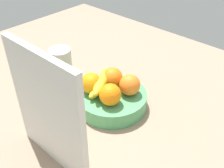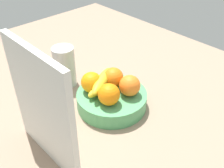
{
  "view_description": "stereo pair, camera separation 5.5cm",
  "coord_description": "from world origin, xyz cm",
  "px_view_note": "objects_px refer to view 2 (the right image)",
  "views": [
    {
      "loc": [
        -53.66,
        56.24,
        64.28
      ],
      "look_at": [
        -1.75,
        -0.12,
        9.78
      ],
      "focal_mm": 42.96,
      "sensor_mm": 36.0,
      "label": 1
    },
    {
      "loc": [
        -57.6,
        52.34,
        64.28
      ],
      "look_at": [
        -1.75,
        -0.12,
        9.78
      ],
      "focal_mm": 42.96,
      "sensor_mm": 36.0,
      "label": 2
    }
  ],
  "objects_px": {
    "orange_front_left": "(130,86)",
    "orange_front_right": "(113,78)",
    "fruit_bowl": "(112,99)",
    "orange_center": "(91,82)",
    "banana_bunch": "(103,83)",
    "cutting_board": "(42,109)",
    "thermos_tumbler": "(65,67)",
    "orange_back_left": "(109,94)"
  },
  "relations": [
    {
      "from": "orange_front_right",
      "to": "orange_back_left",
      "type": "bearing_deg",
      "value": 128.36
    },
    {
      "from": "orange_center",
      "to": "thermos_tumbler",
      "type": "distance_m",
      "value": 0.17
    },
    {
      "from": "orange_front_left",
      "to": "banana_bunch",
      "type": "distance_m",
      "value": 0.1
    },
    {
      "from": "orange_front_left",
      "to": "banana_bunch",
      "type": "xyz_separation_m",
      "value": [
        0.08,
        0.05,
        -0.01
      ]
    },
    {
      "from": "fruit_bowl",
      "to": "orange_front_left",
      "type": "bearing_deg",
      "value": -139.14
    },
    {
      "from": "orange_back_left",
      "to": "thermos_tumbler",
      "type": "height_order",
      "value": "thermos_tumbler"
    },
    {
      "from": "banana_bunch",
      "to": "orange_center",
      "type": "bearing_deg",
      "value": 54.83
    },
    {
      "from": "orange_front_left",
      "to": "banana_bunch",
      "type": "bearing_deg",
      "value": 31.55
    },
    {
      "from": "orange_front_left",
      "to": "orange_front_right",
      "type": "height_order",
      "value": "same"
    },
    {
      "from": "orange_back_left",
      "to": "banana_bunch",
      "type": "relative_size",
      "value": 0.43
    },
    {
      "from": "orange_center",
      "to": "cutting_board",
      "type": "xyz_separation_m",
      "value": [
        -0.1,
        0.25,
        0.08
      ]
    },
    {
      "from": "orange_center",
      "to": "banana_bunch",
      "type": "bearing_deg",
      "value": -125.17
    },
    {
      "from": "orange_center",
      "to": "banana_bunch",
      "type": "xyz_separation_m",
      "value": [
        -0.02,
        -0.03,
        -0.01
      ]
    },
    {
      "from": "orange_center",
      "to": "thermos_tumbler",
      "type": "height_order",
      "value": "thermos_tumbler"
    },
    {
      "from": "orange_front_right",
      "to": "thermos_tumbler",
      "type": "relative_size",
      "value": 0.46
    },
    {
      "from": "orange_front_right",
      "to": "orange_center",
      "type": "height_order",
      "value": "same"
    },
    {
      "from": "orange_back_left",
      "to": "banana_bunch",
      "type": "bearing_deg",
      "value": -27.15
    },
    {
      "from": "fruit_bowl",
      "to": "orange_center",
      "type": "relative_size",
      "value": 3.37
    },
    {
      "from": "orange_back_left",
      "to": "thermos_tumbler",
      "type": "distance_m",
      "value": 0.27
    },
    {
      "from": "orange_front_left",
      "to": "banana_bunch",
      "type": "relative_size",
      "value": 0.43
    },
    {
      "from": "orange_front_left",
      "to": "thermos_tumbler",
      "type": "relative_size",
      "value": 0.46
    },
    {
      "from": "orange_front_right",
      "to": "cutting_board",
      "type": "height_order",
      "value": "cutting_board"
    },
    {
      "from": "orange_center",
      "to": "cutting_board",
      "type": "bearing_deg",
      "value": 111.98
    },
    {
      "from": "banana_bunch",
      "to": "cutting_board",
      "type": "height_order",
      "value": "cutting_board"
    },
    {
      "from": "orange_center",
      "to": "banana_bunch",
      "type": "relative_size",
      "value": 0.43
    },
    {
      "from": "fruit_bowl",
      "to": "cutting_board",
      "type": "height_order",
      "value": "cutting_board"
    },
    {
      "from": "orange_front_left",
      "to": "orange_front_right",
      "type": "bearing_deg",
      "value": 6.06
    },
    {
      "from": "orange_center",
      "to": "fruit_bowl",
      "type": "bearing_deg",
      "value": -143.69
    },
    {
      "from": "orange_front_left",
      "to": "orange_front_right",
      "type": "relative_size",
      "value": 1.0
    },
    {
      "from": "orange_front_left",
      "to": "cutting_board",
      "type": "height_order",
      "value": "cutting_board"
    },
    {
      "from": "cutting_board",
      "to": "thermos_tumbler",
      "type": "bearing_deg",
      "value": -42.9
    },
    {
      "from": "orange_front_left",
      "to": "cutting_board",
      "type": "bearing_deg",
      "value": 88.68
    },
    {
      "from": "banana_bunch",
      "to": "thermos_tumbler",
      "type": "distance_m",
      "value": 0.2
    },
    {
      "from": "orange_center",
      "to": "cutting_board",
      "type": "relative_size",
      "value": 0.21
    },
    {
      "from": "fruit_bowl",
      "to": "banana_bunch",
      "type": "xyz_separation_m",
      "value": [
        0.04,
        0.01,
        0.06
      ]
    },
    {
      "from": "thermos_tumbler",
      "to": "banana_bunch",
      "type": "bearing_deg",
      "value": -171.13
    },
    {
      "from": "fruit_bowl",
      "to": "orange_back_left",
      "type": "relative_size",
      "value": 3.37
    },
    {
      "from": "orange_front_left",
      "to": "cutting_board",
      "type": "relative_size",
      "value": 0.21
    },
    {
      "from": "orange_front_right",
      "to": "thermos_tumbler",
      "type": "bearing_deg",
      "value": 19.88
    },
    {
      "from": "thermos_tumbler",
      "to": "fruit_bowl",
      "type": "bearing_deg",
      "value": -169.99
    },
    {
      "from": "fruit_bowl",
      "to": "orange_front_left",
      "type": "height_order",
      "value": "orange_front_left"
    },
    {
      "from": "banana_bunch",
      "to": "thermos_tumbler",
      "type": "xyz_separation_m",
      "value": [
        0.2,
        0.03,
        -0.01
      ]
    }
  ]
}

